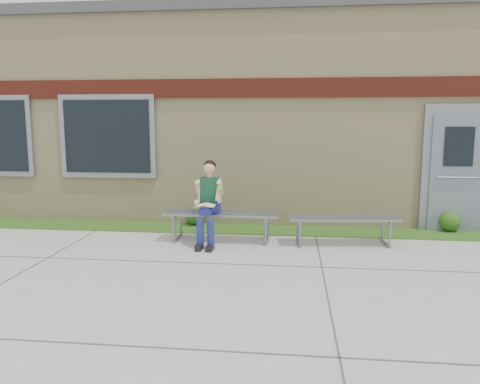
# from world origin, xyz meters

# --- Properties ---
(ground) EXTENTS (80.00, 80.00, 0.00)m
(ground) POSITION_xyz_m (0.00, 0.00, 0.00)
(ground) COLOR #9E9E99
(ground) RESTS_ON ground
(grass_strip) EXTENTS (16.00, 0.80, 0.02)m
(grass_strip) POSITION_xyz_m (0.00, 2.60, 0.01)
(grass_strip) COLOR #254A13
(grass_strip) RESTS_ON ground
(school_building) EXTENTS (16.20, 6.22, 4.20)m
(school_building) POSITION_xyz_m (-0.00, 5.99, 2.10)
(school_building) COLOR beige
(school_building) RESTS_ON ground
(bench_left) EXTENTS (1.91, 0.55, 0.49)m
(bench_left) POSITION_xyz_m (-0.60, 1.77, 0.38)
(bench_left) COLOR slate
(bench_left) RESTS_ON ground
(bench_right) EXTENTS (1.82, 0.66, 0.46)m
(bench_right) POSITION_xyz_m (1.40, 1.77, 0.36)
(bench_right) COLOR slate
(bench_right) RESTS_ON ground
(girl) EXTENTS (0.47, 0.79, 1.37)m
(girl) POSITION_xyz_m (-0.78, 1.57, 0.73)
(girl) COLOR navy
(girl) RESTS_ON ground
(shrub_mid) EXTENTS (0.37, 0.37, 0.37)m
(shrub_mid) POSITION_xyz_m (-1.27, 2.85, 0.21)
(shrub_mid) COLOR #254A13
(shrub_mid) RESTS_ON grass_strip
(shrub_east) EXTENTS (0.37, 0.37, 0.37)m
(shrub_east) POSITION_xyz_m (3.43, 2.85, 0.20)
(shrub_east) COLOR #254A13
(shrub_east) RESTS_ON grass_strip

